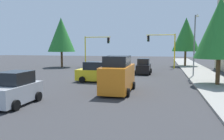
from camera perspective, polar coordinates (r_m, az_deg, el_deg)
The scene contains 13 objects.
ground_plane at distance 24.03m, azimuth -1.22°, elevation -2.32°, with size 120.00×120.00×0.00m, color #353538.
sidewalk_kerb at distance 28.63m, azimuth 22.27°, elevation -1.29°, with size 80.00×4.00×0.15m, color gray.
lane_arrow_near at distance 14.95m, azimuth -24.06°, elevation -7.86°, with size 2.40×1.10×1.10m.
traffic_signal_far_left at distance 37.06m, azimuth 12.83°, elevation 6.47°, with size 0.36×4.59×5.50m.
traffic_signal_far_right at distance 38.80m, azimuth -4.21°, elevation 6.32°, with size 0.36×4.59×5.25m.
street_lamp_curbside at distance 26.89m, azimuth 20.34°, elevation 7.48°, with size 2.15×0.28×7.00m.
tree_roadside_far at distance 41.27m, azimuth 18.30°, elevation 8.56°, with size 4.63×4.63×8.48m.
tree_roadside_near at distance 21.61m, azimuth 25.76°, elevation 9.58°, with size 4.20×4.20×7.68m.
tree_opposite_side at distance 38.96m, azimuth -12.78°, elevation 8.73°, with size 4.54×4.54×8.31m.
delivery_van_orange at distance 16.97m, azimuth 1.52°, elevation -1.38°, with size 4.80×2.22×2.77m.
car_yellow at distance 22.14m, azimuth -3.75°, elevation -0.69°, with size 2.09×4.16×1.98m.
car_silver at distance 14.54m, azimuth -23.53°, elevation -4.63°, with size 3.60×2.01×1.98m.
car_black at distance 28.89m, azimuth 8.06°, elevation 0.79°, with size 3.97×1.92×1.98m.
Camera 1 is at (23.05, 5.88, 3.42)m, focal length 35.97 mm.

